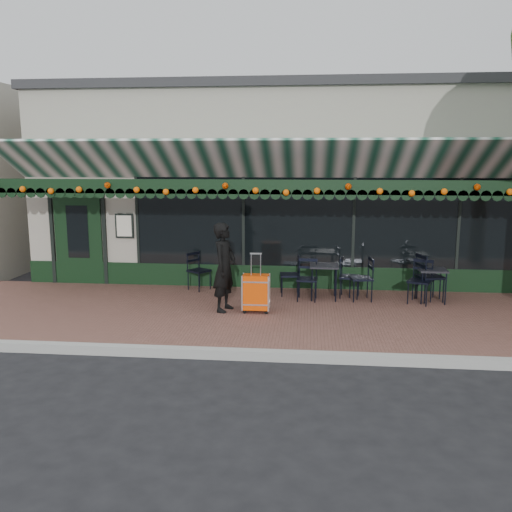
# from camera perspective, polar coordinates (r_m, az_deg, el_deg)

# --- Properties ---
(ground) EXTENTS (80.00, 80.00, 0.00)m
(ground) POSITION_cam_1_polar(r_m,az_deg,el_deg) (8.37, 2.25, -10.73)
(ground) COLOR black
(ground) RESTS_ON ground
(sidewalk) EXTENTS (18.00, 4.00, 0.15)m
(sidewalk) POSITION_cam_1_polar(r_m,az_deg,el_deg) (10.24, 2.94, -6.35)
(sidewalk) COLOR brown
(sidewalk) RESTS_ON ground
(curb) EXTENTS (18.00, 0.16, 0.15)m
(curb) POSITION_cam_1_polar(r_m,az_deg,el_deg) (8.27, 2.22, -10.44)
(curb) COLOR #9E9E99
(curb) RESTS_ON ground
(restaurant_building) EXTENTS (12.00, 9.60, 4.50)m
(restaurant_building) POSITION_cam_1_polar(r_m,az_deg,el_deg) (15.66, 4.07, 7.56)
(restaurant_building) COLOR #A09D8B
(restaurant_building) RESTS_ON ground
(woman) EXTENTS (0.54, 0.69, 1.67)m
(woman) POSITION_cam_1_polar(r_m,az_deg,el_deg) (10.15, -3.33, -1.19)
(woman) COLOR black
(woman) RESTS_ON sidewalk
(suitcase) EXTENTS (0.49, 0.27, 1.12)m
(suitcase) POSITION_cam_1_polar(r_m,az_deg,el_deg) (10.12, -0.01, -3.90)
(suitcase) COLOR #DF4307
(suitcase) RESTS_ON sidewalk
(cafe_table_a) EXTENTS (0.55, 0.55, 0.68)m
(cafe_table_a) POSITION_cam_1_polar(r_m,az_deg,el_deg) (11.37, 18.04, -1.63)
(cafe_table_a) COLOR black
(cafe_table_a) RESTS_ON sidewalk
(cafe_table_b) EXTENTS (0.58, 0.58, 0.71)m
(cafe_table_b) POSITION_cam_1_polar(r_m,az_deg,el_deg) (11.13, 7.17, -1.29)
(cafe_table_b) COLOR black
(cafe_table_b) RESTS_ON sidewalk
(chair_a_left) EXTENTS (0.50, 0.50, 0.89)m
(chair_a_left) POSITION_cam_1_polar(r_m,az_deg,el_deg) (11.17, 11.00, -2.37)
(chair_a_left) COLOR black
(chair_a_left) RESTS_ON sidewalk
(chair_a_right) EXTENTS (0.60, 0.60, 0.97)m
(chair_a_right) POSITION_cam_1_polar(r_m,az_deg,el_deg) (11.47, 17.84, -2.14)
(chair_a_right) COLOR black
(chair_a_right) RESTS_ON sidewalk
(chair_a_front) EXTENTS (0.59, 0.59, 0.88)m
(chair_a_front) POSITION_cam_1_polar(r_m,az_deg,el_deg) (11.20, 16.88, -2.61)
(chair_a_front) COLOR black
(chair_a_front) RESTS_ON sidewalk
(chair_b_left) EXTENTS (0.46, 0.46, 0.85)m
(chair_b_left) POSITION_cam_1_polar(r_m,az_deg,el_deg) (11.42, 3.59, -2.03)
(chair_b_left) COLOR black
(chair_b_left) RESTS_ON sidewalk
(chair_b_right) EXTENTS (0.48, 0.48, 0.85)m
(chair_b_right) POSITION_cam_1_polar(r_m,az_deg,el_deg) (11.36, 9.84, -2.22)
(chair_b_right) COLOR black
(chair_b_right) RESTS_ON sidewalk
(chair_b_front) EXTENTS (0.45, 0.45, 0.85)m
(chair_b_front) POSITION_cam_1_polar(r_m,az_deg,el_deg) (11.01, 5.41, -2.50)
(chair_b_front) COLOR black
(chair_b_front) RESTS_ON sidewalk
(chair_solo) EXTENTS (0.58, 0.58, 0.83)m
(chair_solo) POSITION_cam_1_polar(r_m,az_deg,el_deg) (11.92, -6.02, -1.58)
(chair_solo) COLOR black
(chair_solo) RESTS_ON sidewalk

